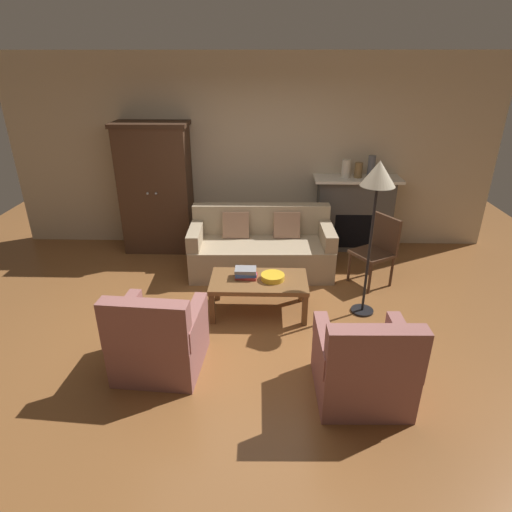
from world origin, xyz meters
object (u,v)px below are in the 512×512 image
couch (261,249)px  floor_lamp (378,183)px  book_stack (246,273)px  mantel_vase_cream (346,169)px  coffee_table (259,284)px  fruit_bowl (273,277)px  side_chair_wooden (378,246)px  mantel_vase_bronze (358,170)px  mantel_vase_slate (371,167)px  fireplace (354,213)px  armchair_near_left (159,340)px  armoire (156,188)px  armchair_near_right (363,367)px

couch → floor_lamp: (1.20, -1.07, 1.22)m
book_stack → mantel_vase_cream: mantel_vase_cream is taller
coffee_table → fruit_bowl: 0.18m
mantel_vase_cream → side_chair_wooden: (0.29, -1.11, -0.74)m
mantel_vase_bronze → floor_lamp: (-0.19, -1.85, 0.31)m
side_chair_wooden → floor_lamp: (-0.30, -0.74, 1.02)m
book_stack → mantel_vase_bronze: 2.51m
book_stack → mantel_vase_slate: (1.73, 1.83, 0.80)m
fruit_bowl → book_stack: size_ratio=1.00×
fireplace → mantel_vase_slate: 0.73m
fireplace → book_stack: size_ratio=4.72×
coffee_table → mantel_vase_slate: bearing=49.9°
fruit_bowl → mantel_vase_bronze: size_ratio=1.23×
couch → mantel_vase_bronze: 1.83m
book_stack → armchair_near_left: armchair_near_left is taller
armoire → armchair_near_left: bearing=-77.3°
fireplace → side_chair_wooden: 1.13m
floor_lamp → couch: bearing=138.3°
mantel_vase_cream → mantel_vase_slate: size_ratio=0.81×
armoire → armchair_near_right: size_ratio=2.15×
side_chair_wooden → fruit_bowl: bearing=-150.5°
mantel_vase_cream → armchair_near_right: 3.38m
fireplace → armoire: size_ratio=0.66×
coffee_table → floor_lamp: floor_lamp is taller
book_stack → floor_lamp: size_ratio=0.15×
couch → coffee_table: size_ratio=1.77×
coffee_table → book_stack: bearing=163.0°
fruit_bowl → coffee_table: bearing=-178.8°
coffee_table → armchair_near_left: size_ratio=1.25×
fruit_bowl → side_chair_wooden: side_chair_wooden is taller
fireplace → armchair_near_left: (-2.31, -2.92, -0.25)m
couch → mantel_vase_slate: 2.00m
armoire → fruit_bowl: (1.71, -1.81, -0.50)m
coffee_table → fruit_bowl: size_ratio=4.11×
couch → armoire: bearing=155.3°
armoire → book_stack: size_ratio=7.10×
fireplace → mantel_vase_cream: mantel_vase_cream is taller
couch → floor_lamp: bearing=-41.7°
coffee_table → armchair_near_left: 1.38m
couch → side_chair_wooden: size_ratio=2.16×
book_stack → mantel_vase_bronze: size_ratio=1.23×
coffee_table → floor_lamp: bearing=1.3°
mantel_vase_slate → side_chair_wooden: size_ratio=0.35×
book_stack → armchair_near_right: 1.77m
coffee_table → fruit_bowl: fruit_bowl is taller
mantel_vase_cream → armchair_near_left: (-2.13, -2.91, -0.93)m
couch → mantel_vase_cream: 1.71m
armoire → mantel_vase_bronze: 2.96m
couch → book_stack: (-0.16, -1.05, 0.16)m
armoire → floor_lamp: bearing=-32.9°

